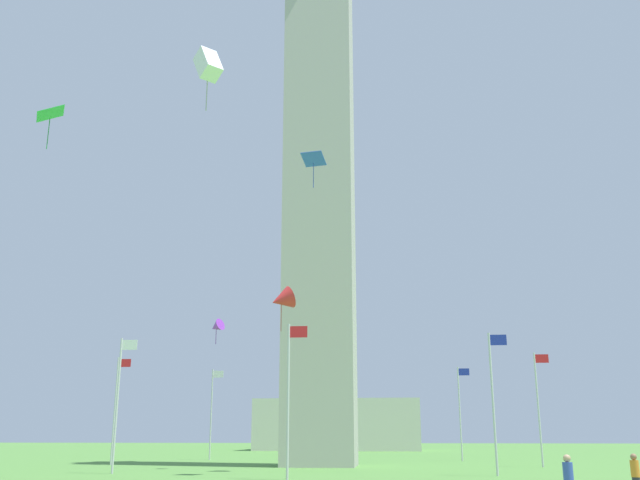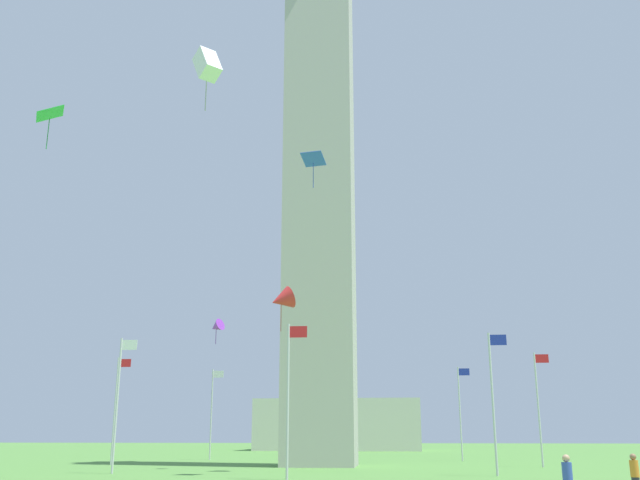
# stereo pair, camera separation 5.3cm
# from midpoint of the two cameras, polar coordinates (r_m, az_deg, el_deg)

# --- Properties ---
(ground_plane) EXTENTS (260.00, 260.00, 0.00)m
(ground_plane) POSITION_cam_midpoint_polar(r_m,az_deg,el_deg) (55.86, -0.03, -17.88)
(ground_plane) COLOR #548C3D
(obelisk_monument) EXTENTS (5.54, 5.54, 50.36)m
(obelisk_monument) POSITION_cam_midpoint_polar(r_m,az_deg,el_deg) (60.27, -0.03, 6.79)
(obelisk_monument) COLOR #B7B2A8
(obelisk_monument) RESTS_ON ground
(flagpole_n) EXTENTS (1.12, 0.14, 8.35)m
(flagpole_n) POSITION_cam_midpoint_polar(r_m,az_deg,el_deg) (56.52, 17.30, -12.54)
(flagpole_n) COLOR silver
(flagpole_n) RESTS_ON ground
(flagpole_ne) EXTENTS (1.12, 0.14, 8.35)m
(flagpole_ne) POSITION_cam_midpoint_polar(r_m,az_deg,el_deg) (67.41, 11.30, -13.28)
(flagpole_ne) COLOR silver
(flagpole_ne) RESTS_ON ground
(flagpole_e) EXTENTS (1.12, 0.14, 8.35)m
(flagpole_e) POSITION_cam_midpoint_polar(r_m,az_deg,el_deg) (72.23, 1.46, -13.69)
(flagpole_e) COLOR silver
(flagpole_e) RESTS_ON ground
(flagpole_se) EXTENTS (1.12, 0.14, 8.35)m
(flagpole_se) POSITION_cam_midpoint_polar(r_m,az_deg,el_deg) (69.42, -8.78, -13.45)
(flagpole_se) COLOR silver
(flagpole_se) RESTS_ON ground
(flagpole_s) EXTENTS (1.12, 0.14, 8.35)m
(flagpole_s) POSITION_cam_midpoint_polar(r_m,az_deg,el_deg) (59.87, -16.26, -12.75)
(flagpole_s) COLOR silver
(flagpole_s) RESTS_ON ground
(flagpole_sw) EXTENTS (1.12, 0.14, 8.35)m
(flagpole_sw) POSITION_cam_midpoint_polar(r_m,az_deg,el_deg) (47.27, -16.07, -12.21)
(flagpole_sw) COLOR silver
(flagpole_sw) RESTS_ON ground
(flagpole_w) EXTENTS (1.12, 0.14, 8.35)m
(flagpole_w) POSITION_cam_midpoint_polar(r_m,az_deg,el_deg) (39.52, -2.56, -12.26)
(flagpole_w) COLOR silver
(flagpole_w) RESTS_ON ground
(flagpole_nw) EXTENTS (1.12, 0.14, 8.35)m
(flagpole_nw) POSITION_cam_midpoint_polar(r_m,az_deg,el_deg) (44.26, 13.87, -12.17)
(flagpole_nw) COLOR silver
(flagpole_nw) RESTS_ON ground
(person_orange_shirt) EXTENTS (0.32, 0.32, 1.66)m
(person_orange_shirt) POSITION_cam_midpoint_polar(r_m,az_deg,el_deg) (30.50, 24.19, -17.10)
(person_orange_shirt) COLOR #2D2D38
(person_orange_shirt) RESTS_ON ground
(kite_red_delta) EXTENTS (2.34, 2.22, 3.10)m
(kite_red_delta) POSITION_cam_midpoint_polar(r_m,az_deg,el_deg) (47.70, -3.18, -4.87)
(kite_red_delta) COLOR red
(kite_green_diamond) EXTENTS (1.74, 1.79, 2.22)m
(kite_green_diamond) POSITION_cam_midpoint_polar(r_m,az_deg,el_deg) (38.24, -21.07, 9.47)
(kite_green_diamond) COLOR green
(kite_blue_diamond) EXTENTS (1.59, 1.53, 2.19)m
(kite_blue_diamond) POSITION_cam_midpoint_polar(r_m,az_deg,el_deg) (45.00, -0.56, 6.52)
(kite_blue_diamond) COLOR blue
(kite_white_box) EXTENTS (1.29, 1.28, 2.52)m
(kite_white_box) POSITION_cam_midpoint_polar(r_m,az_deg,el_deg) (26.82, -9.12, 13.86)
(kite_white_box) COLOR white
(kite_purple_delta) EXTENTS (1.36, 1.28, 1.82)m
(kite_purple_delta) POSITION_cam_midpoint_polar(r_m,az_deg,el_deg) (51.65, -8.44, -6.97)
(kite_purple_delta) COLOR purple
(distant_building) EXTENTS (23.79, 11.66, 7.23)m
(distant_building) POSITION_cam_midpoint_polar(r_m,az_deg,el_deg) (107.42, 1.49, -14.76)
(distant_building) COLOR beige
(distant_building) RESTS_ON ground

